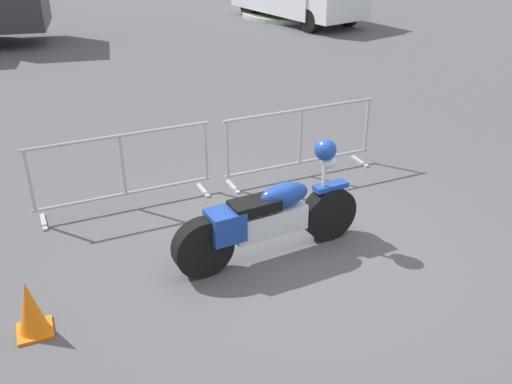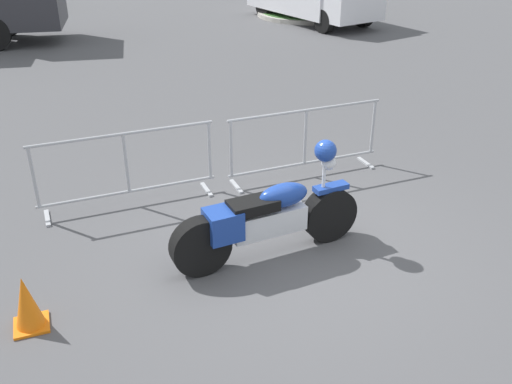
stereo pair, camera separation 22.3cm
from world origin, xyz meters
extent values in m
plane|color=#4C4C4F|center=(0.00, 0.00, 0.00)|extent=(120.00, 120.00, 0.00)
cylinder|color=black|center=(0.50, 0.17, 0.35)|extent=(0.71, 0.25, 0.70)
cylinder|color=black|center=(-1.18, 0.03, 0.35)|extent=(0.71, 0.25, 0.70)
cube|color=silver|center=(-0.34, 0.10, 0.46)|extent=(0.93, 0.34, 0.30)
ellipsoid|color=navy|center=(-0.14, 0.12, 0.76)|extent=(0.63, 0.33, 0.28)
cube|color=black|center=(-0.53, 0.08, 0.72)|extent=(0.59, 0.35, 0.13)
cube|color=navy|center=(-0.90, 0.05, 0.56)|extent=(0.42, 0.38, 0.35)
cube|color=navy|center=(0.50, 0.17, 0.72)|extent=(0.45, 0.19, 0.07)
cylinder|color=silver|center=(0.39, 0.16, 0.86)|extent=(0.05, 0.05, 0.49)
sphere|color=silver|center=(0.45, 0.17, 1.05)|extent=(0.17, 0.17, 0.17)
sphere|color=navy|center=(0.39, 0.16, 1.22)|extent=(0.26, 0.26, 0.26)
cylinder|color=#9EA0A5|center=(-1.67, 1.95, 1.05)|extent=(2.46, 0.11, 0.04)
cylinder|color=#9EA0A5|center=(-1.67, 1.95, 0.20)|extent=(2.46, 0.11, 0.04)
cylinder|color=#9EA0A5|center=(-2.85, 1.92, 0.62)|extent=(0.05, 0.05, 0.85)
cylinder|color=#9EA0A5|center=(-1.67, 1.95, 0.62)|extent=(0.05, 0.05, 0.85)
cylinder|color=#9EA0A5|center=(-0.49, 1.98, 0.62)|extent=(0.05, 0.05, 0.85)
cube|color=#9EA0A5|center=(-2.78, 1.92, 0.01)|extent=(0.07, 0.44, 0.03)
cube|color=#9EA0A5|center=(-0.56, 1.98, 0.01)|extent=(0.07, 0.44, 0.03)
cylinder|color=#9EA0A5|center=(0.99, 1.95, 1.05)|extent=(2.46, 0.11, 0.04)
cylinder|color=#9EA0A5|center=(0.99, 1.95, 0.20)|extent=(2.46, 0.11, 0.04)
cylinder|color=#9EA0A5|center=(-0.19, 1.92, 0.62)|extent=(0.05, 0.05, 0.85)
cylinder|color=#9EA0A5|center=(0.99, 1.95, 0.62)|extent=(0.05, 0.05, 0.85)
cylinder|color=#9EA0A5|center=(2.17, 1.98, 0.62)|extent=(0.05, 0.05, 0.85)
cube|color=#9EA0A5|center=(-0.12, 1.92, 0.01)|extent=(0.07, 0.44, 0.03)
cube|color=#9EA0A5|center=(2.10, 1.98, 0.01)|extent=(0.07, 0.44, 0.03)
cube|color=silver|center=(6.84, 10.91, 0.84)|extent=(2.06, 1.32, 1.00)
cylinder|color=black|center=(7.56, 11.50, 0.36)|extent=(0.40, 0.76, 0.72)
cylinder|color=black|center=(5.93, 11.11, 0.36)|extent=(0.40, 0.76, 0.72)
cylinder|color=black|center=(6.79, 14.71, 0.36)|extent=(0.40, 0.76, 0.72)
cylinder|color=black|center=(5.16, 14.32, 0.36)|extent=(0.40, 0.76, 0.72)
cylinder|color=#ADA89E|center=(6.76, 14.00, 0.07)|extent=(3.68, 3.68, 0.14)
cylinder|color=#38662D|center=(6.76, 14.00, 0.15)|extent=(3.39, 3.39, 0.02)
sphere|color=#1E511E|center=(7.10, 13.94, 0.52)|extent=(0.89, 0.89, 0.89)
sphere|color=#286023|center=(7.01, 14.04, 0.49)|extent=(0.82, 0.82, 0.82)
sphere|color=#33702D|center=(6.59, 14.11, 0.45)|extent=(0.74, 0.74, 0.74)
cube|color=orange|center=(-3.03, -0.27, 0.01)|extent=(0.34, 0.34, 0.03)
cone|color=orange|center=(-3.03, -0.27, 0.31)|extent=(0.28, 0.28, 0.56)
camera|label=1|loc=(-2.69, -5.13, 3.82)|focal=40.00mm
camera|label=2|loc=(-2.49, -5.21, 3.82)|focal=40.00mm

